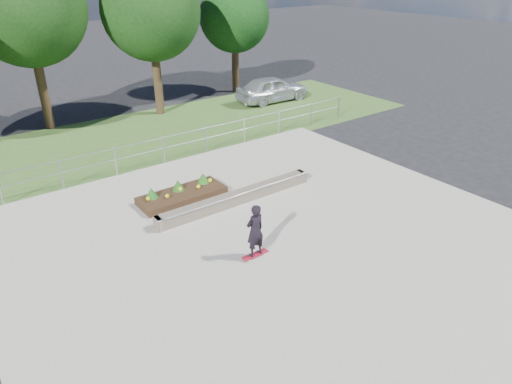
# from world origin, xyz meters

# --- Properties ---
(ground) EXTENTS (120.00, 120.00, 0.00)m
(ground) POSITION_xyz_m (0.00, 0.00, 0.00)
(ground) COLOR black
(ground) RESTS_ON ground
(grass_verge) EXTENTS (30.00, 8.00, 0.02)m
(grass_verge) POSITION_xyz_m (0.00, 11.00, 0.01)
(grass_verge) COLOR #335421
(grass_verge) RESTS_ON ground
(concrete_slab) EXTENTS (15.00, 15.00, 0.06)m
(concrete_slab) POSITION_xyz_m (0.00, 0.00, 0.03)
(concrete_slab) COLOR gray
(concrete_slab) RESTS_ON ground
(fence) EXTENTS (20.06, 0.06, 1.20)m
(fence) POSITION_xyz_m (0.00, 7.50, 0.77)
(fence) COLOR #989BA0
(fence) RESTS_ON ground
(tree_mid_left) EXTENTS (5.25, 5.25, 8.25)m
(tree_mid_left) POSITION_xyz_m (-2.50, 15.00, 5.61)
(tree_mid_left) COLOR #362215
(tree_mid_left) RESTS_ON ground
(tree_mid_right) EXTENTS (4.90, 4.90, 7.70)m
(tree_mid_right) POSITION_xyz_m (3.00, 14.00, 5.23)
(tree_mid_right) COLOR #312113
(tree_mid_right) RESTS_ON ground
(tree_far_right) EXTENTS (4.20, 4.20, 6.60)m
(tree_far_right) POSITION_xyz_m (9.00, 15.50, 4.48)
(tree_far_right) COLOR #352015
(tree_far_right) RESTS_ON ground
(grind_ledge) EXTENTS (6.00, 0.44, 0.43)m
(grind_ledge) POSITION_xyz_m (0.42, 2.88, 0.26)
(grind_ledge) COLOR brown
(grind_ledge) RESTS_ON concrete_slab
(planter_bed) EXTENTS (3.00, 1.20, 0.61)m
(planter_bed) POSITION_xyz_m (-0.93, 4.31, 0.24)
(planter_bed) COLOR black
(planter_bed) RESTS_ON concrete_slab
(skateboarder) EXTENTS (0.80, 0.40, 1.63)m
(skateboarder) POSITION_xyz_m (-0.98, -0.05, 0.91)
(skateboarder) COLOR white
(skateboarder) RESTS_ON concrete_slab
(parked_car) EXTENTS (4.47, 1.97, 1.50)m
(parked_car) POSITION_xyz_m (9.41, 12.29, 0.75)
(parked_car) COLOR #B9BEC4
(parked_car) RESTS_ON ground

